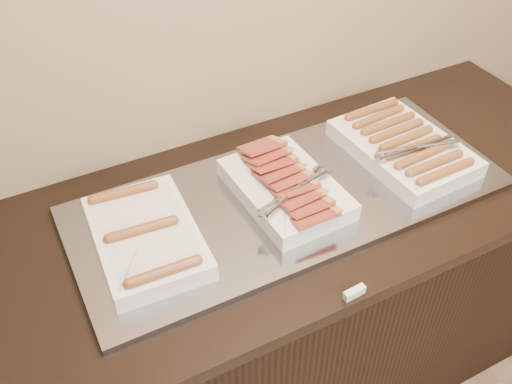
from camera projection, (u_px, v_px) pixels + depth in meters
counter at (278, 303)px, 1.87m from camera, size 2.06×0.76×0.90m
warming_tray at (290, 197)px, 1.58m from camera, size 1.20×0.50×0.02m
dish_left at (146, 237)px, 1.41m from camera, size 0.26×0.38×0.07m
dish_center at (286, 187)px, 1.54m from camera, size 0.27×0.38×0.09m
dish_right at (404, 146)px, 1.68m from camera, size 0.29×0.42×0.08m
label_holder at (354, 293)px, 1.32m from camera, size 0.06×0.02×0.02m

